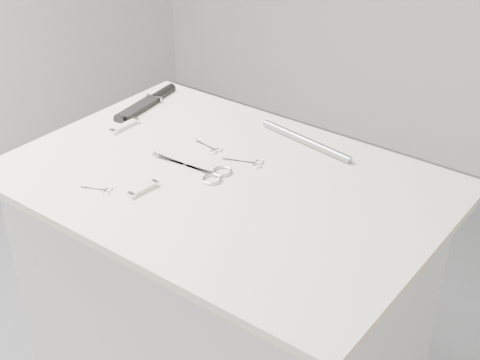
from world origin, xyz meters
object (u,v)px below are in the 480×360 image
Objects in this scene: embroidery_scissors_b at (211,148)px; tiny_scissors at (100,190)px; pocket_knife_b at (143,189)px; large_shears at (206,172)px; plinth at (226,330)px; pocket_knife_a at (125,126)px; embroidery_scissors_a at (250,163)px; sheathed_knife at (150,101)px; metal_rail at (306,141)px.

tiny_scissors is at bearing -94.82° from embroidery_scissors_b.
large_shears is at bearing -16.66° from pocket_knife_b.
large_shears reaches higher than plinth.
embroidery_scissors_b is 0.25m from pocket_knife_b.
embroidery_scissors_a is at bearing -82.47° from pocket_knife_a.
pocket_knife_a is at bearing -168.48° from sheathed_knife.
embroidery_scissors_b is at bearing -79.00° from pocket_knife_a.
large_shears is 2.39× the size of embroidery_scissors_b.
embroidery_scissors_b is 0.31m from tiny_scissors.
metal_rail is (0.05, 0.16, 0.01)m from embroidery_scissors_a.
embroidery_scissors_b is 1.21× the size of tiny_scissors.
embroidery_scissors_b is 0.26m from pocket_knife_a.
large_shears is at bearing -172.64° from plinth.
sheathed_knife is at bearing 146.70° from large_shears.
tiny_scissors is (-0.14, -0.20, -0.00)m from large_shears.
embroidery_scissors_a is at bearing 56.23° from large_shears.
tiny_scissors is 0.31m from pocket_knife_a.
large_shears is 2.09× the size of embroidery_scissors_a.
sheathed_knife reaches higher than pocket_knife_a.
large_shears is 2.15× the size of pocket_knife_a.
sheathed_knife is at bearing 96.04° from tiny_scissors.
metal_rail is (0.17, 0.41, 0.00)m from pocket_knife_b.
pocket_knife_a is (-0.18, 0.25, 0.00)m from tiny_scissors.
pocket_knife_b reaches higher than embroidery_scissors_a.
embroidery_scissors_a is 0.12m from embroidery_scissors_b.
embroidery_scissors_a is 0.44m from sheathed_knife.
large_shears is 0.28m from metal_rail.
pocket_knife_a reaches higher than large_shears.
pocket_knife_b is at bearing -126.84° from pocket_knife_a.
embroidery_scissors_a is 0.36m from tiny_scissors.
metal_rail is (0.43, 0.21, 0.00)m from pocket_knife_a.
embroidery_scissors_a is 1.15× the size of embroidery_scissors_b.
sheathed_knife is 2.50× the size of pocket_knife_a.
embroidery_scissors_b is 0.31× the size of metal_rail.
large_shears is (-0.05, -0.01, 0.47)m from plinth.
sheathed_knife is at bearing 20.18° from pocket_knife_a.
sheathed_knife reaches higher than plinth.
metal_rail reaches higher than pocket_knife_a.
metal_rail is (0.06, 0.26, 0.48)m from plinth.
embroidery_scissors_b is at bearing 140.81° from plinth.
sheathed_knife is 0.16m from pocket_knife_a.
pocket_knife_b is (0.08, 0.06, 0.00)m from tiny_scissors.
plinth is at bearing -103.14° from metal_rail.
plinth is 0.48m from embroidery_scissors_a.
pocket_knife_a is (-0.32, 0.05, 0.00)m from large_shears.
pocket_knife_b is (-0.11, -0.15, 0.48)m from plinth.
plinth is 3.71× the size of sheathed_knife.
pocket_knife_a is 0.33m from pocket_knife_b.
pocket_knife_a is at bearing 172.95° from plinth.
sheathed_knife is 0.47m from pocket_knife_b.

